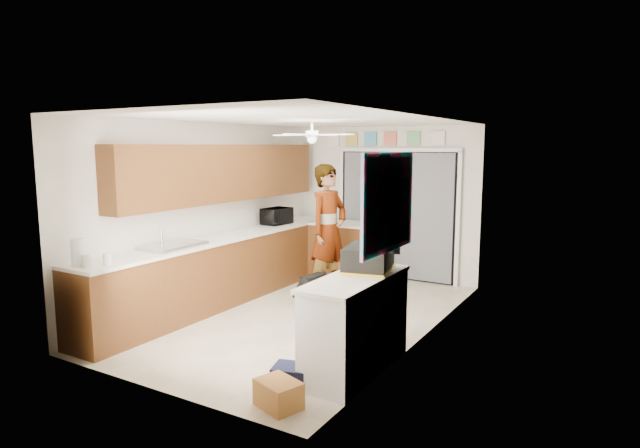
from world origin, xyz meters
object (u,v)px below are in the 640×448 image
at_px(suitcase, 368,258).
at_px(dog, 313,287).
at_px(paper_towel_roll, 78,252).
at_px(man, 328,230).
at_px(navy_crate, 291,376).
at_px(microwave, 277,216).
at_px(cardboard_box, 278,394).

relative_size(suitcase, dog, 1.03).
bearing_deg(suitcase, paper_towel_roll, -165.52).
bearing_deg(paper_towel_roll, man, 70.96).
distance_m(suitcase, dog, 2.28).
relative_size(navy_crate, man, 0.17).
distance_m(suitcase, navy_crate, 1.38).
bearing_deg(man, suitcase, -129.92).
distance_m(microwave, man, 1.11).
distance_m(suitcase, man, 2.47).
xyz_separation_m(suitcase, cardboard_box, (-0.19, -1.32, -0.95)).
height_order(microwave, cardboard_box, microwave).
bearing_deg(paper_towel_roll, microwave, 89.11).
relative_size(suitcase, man, 0.30).
bearing_deg(paper_towel_roll, suitcase, 27.01).
xyz_separation_m(microwave, paper_towel_roll, (-0.05, -3.51, 0.01)).
bearing_deg(suitcase, dog, 123.84).
xyz_separation_m(microwave, dog, (1.10, -0.68, -0.85)).
relative_size(suitcase, navy_crate, 1.79).
xyz_separation_m(paper_towel_roll, man, (1.14, 3.29, -0.12)).
xyz_separation_m(microwave, man, (1.08, -0.22, -0.11)).
bearing_deg(cardboard_box, navy_crate, 108.47).
relative_size(cardboard_box, navy_crate, 1.16).
distance_m(paper_towel_roll, dog, 3.18).
xyz_separation_m(suitcase, navy_crate, (-0.32, -0.94, -0.96)).
relative_size(navy_crate, dog, 0.58).
xyz_separation_m(paper_towel_roll, dog, (1.15, 2.83, -0.87)).
relative_size(paper_towel_roll, man, 0.15).
relative_size(microwave, paper_towel_roll, 1.63).
bearing_deg(navy_crate, microwave, 126.89).
relative_size(microwave, navy_crate, 1.48).
bearing_deg(navy_crate, man, 113.33).
bearing_deg(suitcase, microwave, 128.32).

